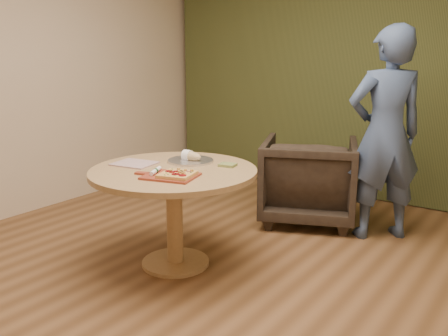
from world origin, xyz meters
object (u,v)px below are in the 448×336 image
pedestal_table (174,188)px  serving_tray (191,161)px  person_standing (385,135)px  flatbread_pizza (177,174)px  cutlery_roll (156,171)px  armchair (309,176)px  bread_roll (190,156)px  pizza_paddle (169,176)px

pedestal_table → serving_tray: size_ratio=3.44×
person_standing → pedestal_table: bearing=11.1°
flatbread_pizza → cutlery_roll: flatbread_pizza is taller
armchair → serving_tray: bearing=48.2°
cutlery_roll → pedestal_table: bearing=70.3°
serving_tray → person_standing: (1.11, 1.21, 0.14)m
pedestal_table → bread_roll: bread_roll is taller
pedestal_table → person_standing: bearing=54.1°
serving_tray → armchair: 1.34m
bread_roll → cutlery_roll: bearing=-81.4°
pedestal_table → pizza_paddle: bearing=-56.3°
serving_tray → flatbread_pizza: bearing=-61.4°
armchair → person_standing: (0.69, -0.02, 0.46)m
pedestal_table → flatbread_pizza: (0.19, -0.18, 0.17)m
serving_tray → bread_roll: 0.04m
pedestal_table → person_standing: 1.84m
pizza_paddle → armchair: (0.25, 1.68, -0.32)m
flatbread_pizza → armchair: size_ratio=0.31×
pizza_paddle → cutlery_roll: bearing=171.1°
cutlery_roll → person_standing: person_standing is taller
pedestal_table → cutlery_roll: size_ratio=6.42×
pizza_paddle → flatbread_pizza: bearing=-5.9°
flatbread_pizza → person_standing: bearing=62.2°
pizza_paddle → person_standing: size_ratio=0.26×
pizza_paddle → pedestal_table: bearing=108.9°
serving_tray → bread_roll: bearing=180.0°
flatbread_pizza → pizza_paddle: bearing=-171.1°
flatbread_pizza → serving_tray: bearing=118.6°
pedestal_table → person_standing: (1.06, 1.47, 0.29)m
pedestal_table → cutlery_roll: (0.01, -0.20, 0.17)m
pizza_paddle → flatbread_pizza: flatbread_pizza is taller
bread_roll → person_standing: size_ratio=0.11×
flatbread_pizza → serving_tray: (-0.24, 0.44, -0.02)m
pizza_paddle → flatbread_pizza: size_ratio=1.76×
pizza_paddle → person_standing: person_standing is taller
flatbread_pizza → bread_roll: 0.51m
pizza_paddle → serving_tray: size_ratio=1.33×
flatbread_pizza → cutlery_roll: bearing=-173.0°
flatbread_pizza → person_standing: person_standing is taller
pedestal_table → serving_tray: 0.30m
pedestal_table → armchair: 1.55m
pizza_paddle → armchair: bearing=66.7°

